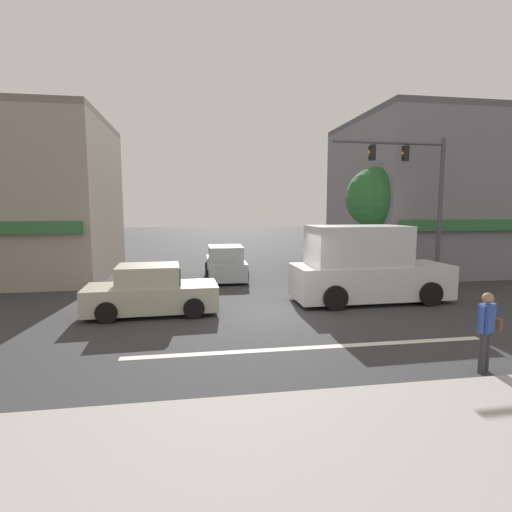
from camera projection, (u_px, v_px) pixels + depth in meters
ground_plane at (280, 311)px, 13.11m from camera, size 120.00×120.00×0.00m
lane_marking_stripe at (312, 347)px, 9.68m from camera, size 9.00×0.24×0.01m
sidewalk_curb at (437, 484)px, 4.78m from camera, size 40.00×5.00×0.16m
building_right_corner at (455, 196)px, 22.52m from camera, size 12.12×8.90×8.14m
street_tree at (376, 198)px, 19.01m from camera, size 2.90×2.90×5.31m
utility_pole_near_left at (51, 196)px, 16.02m from camera, size 1.40×0.22×7.44m
traffic_light_mast at (420, 188)px, 16.32m from camera, size 4.89×0.27×6.20m
sedan_approaching_near at (225, 264)px, 19.09m from camera, size 1.93×4.13×1.58m
box_truck_crossing_center at (366, 267)px, 14.31m from camera, size 5.63×2.32×2.75m
sedan_crossing_leftbound at (152, 292)px, 12.72m from camera, size 4.16×2.00×1.58m
pedestrian_foreground_with_bag at (487, 327)px, 8.15m from camera, size 0.67×0.46×1.67m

